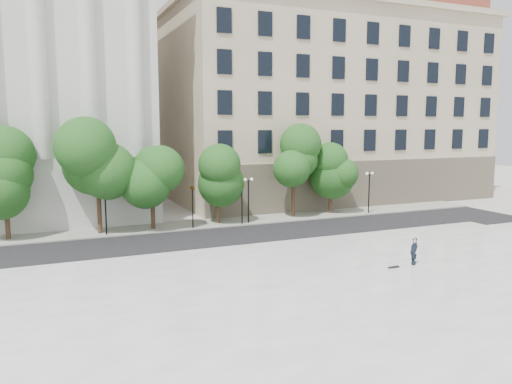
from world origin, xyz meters
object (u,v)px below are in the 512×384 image
person_lying (413,261)px  traffic_light_east (242,183)px  traffic_light_west (192,186)px  skateboard (394,267)px

person_lying → traffic_light_east: bearing=90.5°
traffic_light_west → person_lying: (8.61, -16.95, -3.00)m
traffic_light_east → skateboard: traffic_light_east is taller
person_lying → traffic_light_west: bearing=103.5°
traffic_light_east → skateboard: 17.51m
traffic_light_west → traffic_light_east: bearing=0.0°
traffic_light_west → skateboard: traffic_light_west is taller
traffic_light_east → skateboard: size_ratio=5.94×
person_lying → skateboard: 1.48m
traffic_light_west → skateboard: bearing=-67.2°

